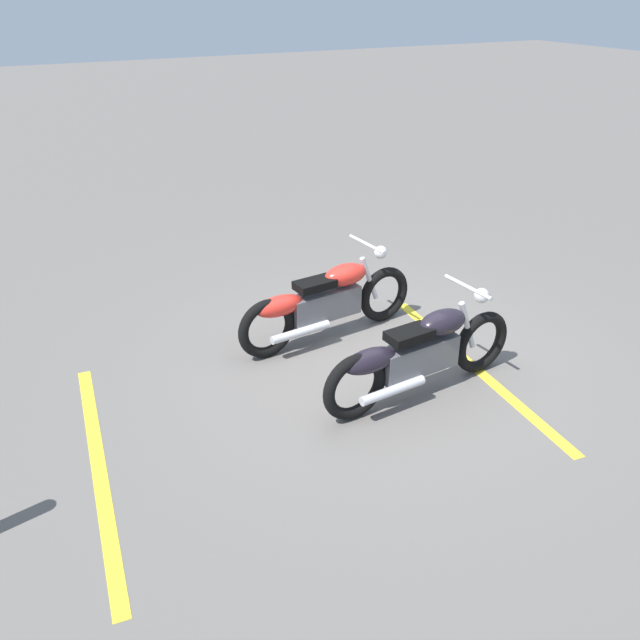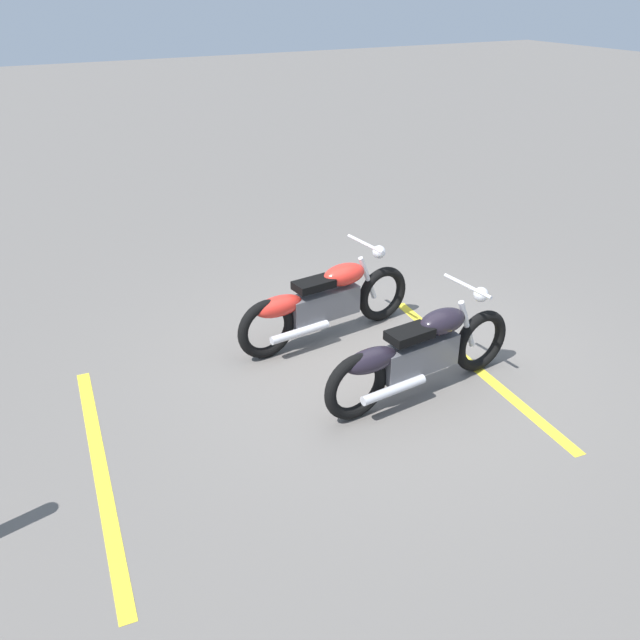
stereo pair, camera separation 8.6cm
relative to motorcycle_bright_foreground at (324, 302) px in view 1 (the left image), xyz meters
name	(u,v)px [view 1 (the left image)]	position (x,y,z in m)	size (l,w,h in m)	color
ground_plane	(383,359)	(-0.36, 0.69, -0.46)	(60.00, 60.00, 0.00)	#66605B
motorcycle_bright_foreground	(324,302)	(0.00, 0.00, 0.00)	(2.23, 0.64, 1.04)	black
motorcycle_dark_foreground	(418,354)	(-0.29, 1.40, 0.00)	(2.23, 0.62, 1.04)	black
parking_stripe_near	(474,367)	(-1.13, 1.25, -0.46)	(3.20, 0.12, 0.01)	yellow
parking_stripe_mid	(99,467)	(2.68, 1.13, -0.46)	(3.20, 0.12, 0.01)	yellow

